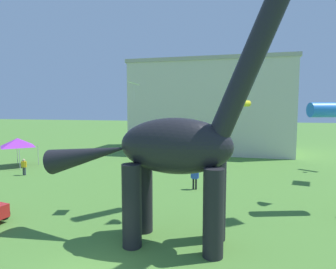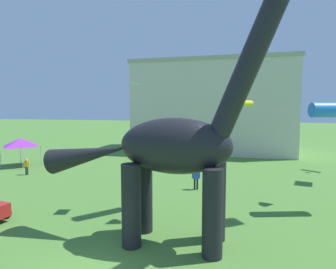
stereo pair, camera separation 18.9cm
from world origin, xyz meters
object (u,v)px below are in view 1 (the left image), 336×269
Objects in this scene: festival_canopy_tent at (18,142)px; dinosaur_sculpture at (174,146)px; kite_high_left at (134,83)px; person_watching_child at (24,165)px; kite_mid_left at (240,103)px; kite_mid_right at (332,110)px; person_far_spectator at (195,176)px.

dinosaur_sculpture is at bearing -32.79° from festival_canopy_tent.
kite_high_left reaches higher than festival_canopy_tent.
kite_mid_left reaches higher than person_watching_child.
dinosaur_sculpture is 19.16m from person_watching_child.
dinosaur_sculpture is at bearing -98.65° from kite_mid_left.
dinosaur_sculpture is 23.57m from festival_canopy_tent.
dinosaur_sculpture reaches higher than kite_mid_left.
dinosaur_sculpture is 3.83× the size of kite_mid_right.
kite_mid_left is at bearing 131.13° from person_watching_child.
festival_canopy_tent is at bearing -97.74° from person_far_spectator.
person_watching_child is at bearing 156.84° from kite_high_left.
festival_canopy_tent is at bearing 151.83° from kite_high_left.
person_far_spectator is 0.52× the size of kite_mid_right.
kite_mid_right is at bearing 14.22° from kite_high_left.
kite_mid_right reaches higher than person_far_spectator.
person_far_spectator is 19.79m from festival_canopy_tent.
person_far_spectator is 11.54m from kite_mid_left.
festival_canopy_tent is at bearing 168.18° from kite_mid_right.
festival_canopy_tent is 19.25m from kite_high_left.
person_watching_child is 15.87m from person_far_spectator.
kite_mid_right is at bearing -64.90° from kite_mid_left.
dinosaur_sculpture is at bearing -139.87° from kite_mid_right.
dinosaur_sculpture is 18.68m from kite_mid_left.
kite_mid_right is 12.01m from kite_high_left.
kite_high_left reaches higher than kite_mid_left.
person_far_spectator is at bearing 58.40° from kite_high_left.
festival_canopy_tent is at bearing -165.98° from kite_mid_left.
kite_mid_left is (22.54, 5.63, 4.06)m from festival_canopy_tent.
kite_mid_right is at bearing 26.59° from dinosaur_sculpture.
person_watching_child is at bearing -155.01° from kite_mid_left.
kite_mid_left is at bearing 14.02° from festival_canopy_tent.
kite_high_left is (-2.97, -4.82, 6.60)m from person_far_spectator.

